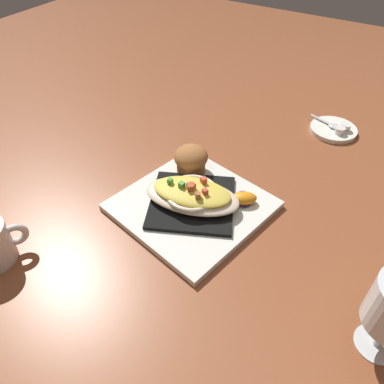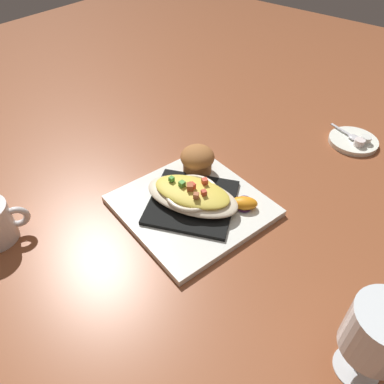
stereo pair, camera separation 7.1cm
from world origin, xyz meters
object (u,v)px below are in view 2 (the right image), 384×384
(creamer_saucer, at_px, (353,141))
(orange_garnish, at_px, (244,203))
(muffin, at_px, (197,160))
(creamer_cup_0, at_px, (359,143))
(stemmed_glass, at_px, (379,335))
(square_plate, at_px, (192,206))
(gratin_dish, at_px, (192,194))
(spoon, at_px, (352,137))
(creamer_cup_1, at_px, (366,140))

(creamer_saucer, bearing_deg, orange_garnish, 78.12)
(muffin, bearing_deg, creamer_cup_0, -126.39)
(orange_garnish, bearing_deg, stemmed_glass, 151.54)
(square_plate, relative_size, stemmed_glass, 1.86)
(creamer_saucer, distance_m, creamer_cup_0, 0.03)
(gratin_dish, height_order, spoon, gratin_dish)
(creamer_saucer, bearing_deg, creamer_cup_0, 135.12)
(creamer_cup_0, bearing_deg, muffin, 53.61)
(stemmed_glass, height_order, creamer_cup_0, stemmed_glass)
(stemmed_glass, xyz_separation_m, creamer_cup_1, (0.18, -0.52, -0.08))
(stemmed_glass, height_order, creamer_saucer, stemmed_glass)
(square_plate, height_order, orange_garnish, orange_garnish)
(orange_garnish, distance_m, creamer_cup_0, 0.36)
(square_plate, distance_m, creamer_saucer, 0.45)
(muffin, distance_m, creamer_cup_1, 0.42)
(stemmed_glass, relative_size, creamer_cup_1, 5.82)
(orange_garnish, height_order, creamer_cup_0, orange_garnish)
(square_plate, bearing_deg, gratin_dish, 140.97)
(creamer_saucer, relative_size, spoon, 1.31)
(spoon, height_order, creamer_cup_0, creamer_cup_0)
(orange_garnish, relative_size, creamer_cup_0, 2.61)
(gratin_dish, xyz_separation_m, muffin, (0.05, -0.09, 0.01))
(orange_garnish, height_order, creamer_cup_1, orange_garnish)
(square_plate, height_order, stemmed_glass, stemmed_glass)
(creamer_cup_1, bearing_deg, spoon, 2.03)
(muffin, xyz_separation_m, orange_garnish, (-0.14, 0.03, -0.02))
(gratin_dish, relative_size, muffin, 2.84)
(creamer_cup_1, bearing_deg, orange_garnish, 74.43)
(stemmed_glass, height_order, creamer_cup_1, stemmed_glass)
(gratin_dish, bearing_deg, stemmed_glass, 165.03)
(stemmed_glass, relative_size, creamer_cup_0, 5.82)
(square_plate, relative_size, creamer_cup_1, 10.82)
(orange_garnish, bearing_deg, spoon, -101.00)
(gratin_dish, relative_size, spoon, 2.31)
(gratin_dish, relative_size, creamer_cup_0, 8.53)
(orange_garnish, height_order, creamer_saucer, orange_garnish)
(stemmed_glass, distance_m, creamer_saucer, 0.57)
(stemmed_glass, distance_m, spoon, 0.57)
(muffin, height_order, orange_garnish, muffin)
(creamer_saucer, relative_size, creamer_cup_1, 4.82)
(stemmed_glass, bearing_deg, creamer_cup_1, -70.72)
(gratin_dish, distance_m, creamer_cup_0, 0.44)
(square_plate, relative_size, muffin, 3.60)
(square_plate, height_order, gratin_dish, gratin_dish)
(square_plate, relative_size, creamer_cup_0, 10.82)
(square_plate, height_order, creamer_saucer, square_plate)
(creamer_saucer, xyz_separation_m, spoon, (0.01, -0.00, 0.01))
(muffin, relative_size, orange_garnish, 1.15)
(muffin, height_order, stemmed_glass, stemmed_glass)
(creamer_saucer, bearing_deg, muffin, 57.30)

